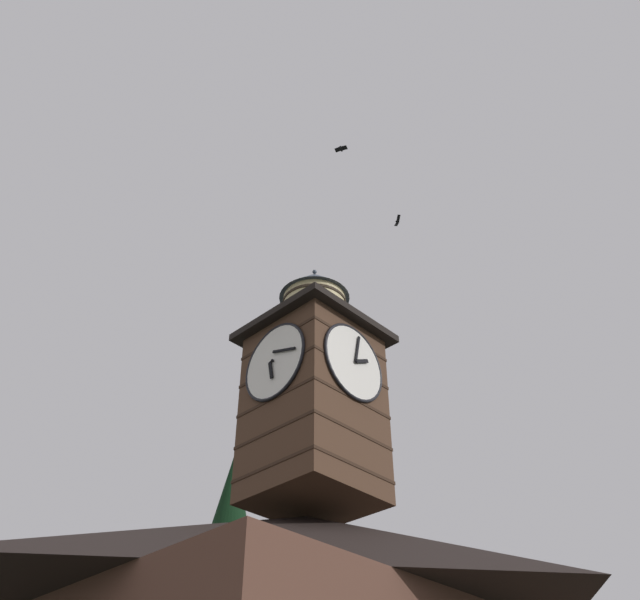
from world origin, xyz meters
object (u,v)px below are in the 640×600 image
Objects in this scene: clock_tower at (314,390)px; flying_bird_high at (341,149)px; flying_bird_low at (397,221)px; moon at (104,561)px.

flying_bird_high reaches higher than clock_tower.
flying_bird_low reaches higher than clock_tower.
moon is at bearing -109.25° from clock_tower.
moon is at bearing -100.66° from flying_bird_low.
clock_tower is 11.72m from flying_bird_low.
flying_bird_high is at bearing 11.79° from flying_bird_low.
clock_tower reaches higher than moon.
clock_tower is at bearing -89.74° from flying_bird_high.
moon is 34.61m from flying_bird_high.
flying_bird_low reaches higher than moon.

